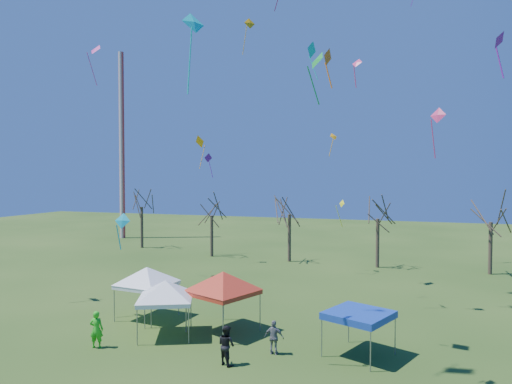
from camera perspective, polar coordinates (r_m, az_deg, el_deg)
ground at (r=22.34m, az=-5.55°, el=-20.06°), size 140.00×140.00×0.00m
radio_mast at (r=64.35m, az=-16.43°, el=5.59°), size 0.70×0.70×25.00m
tree_0 at (r=54.79m, az=-14.11°, el=-0.05°), size 3.83×3.83×8.44m
tree_1 at (r=47.67m, az=-5.57°, el=-1.13°), size 3.42×3.42×7.54m
tree_2 at (r=44.68m, az=4.21°, el=-0.69°), size 3.71×3.71×8.18m
tree_3 at (r=43.12m, az=15.00°, el=-1.13°), size 3.59×3.59×7.91m
tree_4 at (r=43.59m, az=27.33°, el=-1.28°), size 3.58×3.58×7.89m
tent_white_west at (r=27.93m, az=-13.48°, el=-9.52°), size 3.95×3.95×3.51m
tent_white_mid at (r=24.79m, az=-11.26°, el=-11.23°), size 3.57×3.57×3.38m
tent_red at (r=24.96m, az=-4.12°, el=-10.38°), size 3.96×3.96×3.76m
tent_blue at (r=22.47m, az=12.73°, el=-14.80°), size 3.47×3.47×2.08m
person_dark at (r=21.40m, az=-3.73°, el=-18.54°), size 1.06×0.98×1.76m
person_grey at (r=22.50m, az=2.28°, el=-17.70°), size 0.94×0.40×1.60m
person_green at (r=24.49m, az=-19.32°, el=-15.89°), size 0.75×0.59×1.81m
kite_9 at (r=19.61m, az=28.08°, el=16.28°), size 0.63×0.76×1.71m
kite_7 at (r=40.59m, az=-19.46°, el=16.42°), size 1.32×1.14×3.28m
kite_18 at (r=29.24m, az=12.49°, el=15.39°), size 0.82×0.71×1.77m
kite_13 at (r=43.98m, az=-6.00°, el=4.22°), size 0.80×0.92×2.35m
kite_5 at (r=20.70m, az=-7.84°, el=20.09°), size 1.08×1.21×3.52m
kite_25 at (r=18.47m, az=8.89°, el=16.21°), size 0.38×0.70×1.53m
kite_22 at (r=40.50m, az=10.62°, el=-1.59°), size 0.88×0.88×2.47m
kite_19 at (r=41.46m, az=9.66°, el=6.80°), size 0.94×0.97×2.15m
kite_11 at (r=36.05m, az=6.91°, el=17.19°), size 0.84×1.33×2.86m
kite_26 at (r=40.29m, az=-0.83°, el=20.27°), size 1.13×1.12×3.04m
kite_1 at (r=25.47m, az=-16.40°, el=-3.53°), size 0.92×0.49×2.03m
kite_27 at (r=22.35m, az=7.57°, el=15.95°), size 1.11×1.17×2.47m
kite_2 at (r=44.12m, az=-6.99°, el=6.27°), size 1.42×1.12×3.25m
kite_17 at (r=25.97m, az=21.75°, el=8.76°), size 0.88×0.70×2.68m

